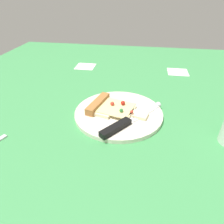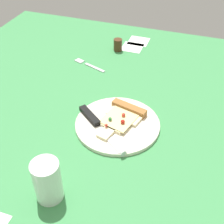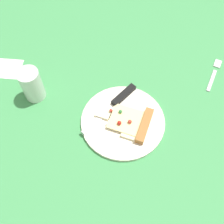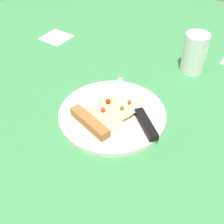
# 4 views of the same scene
# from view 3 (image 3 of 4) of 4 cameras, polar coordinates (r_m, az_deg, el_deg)

# --- Properties ---
(ground_plane) EXTENTS (1.59, 1.59, 0.03)m
(ground_plane) POSITION_cam_3_polar(r_m,az_deg,el_deg) (0.87, -1.79, -3.05)
(ground_plane) COLOR #3D8C4C
(ground_plane) RESTS_ON ground
(plate) EXTENTS (0.27, 0.27, 0.01)m
(plate) POSITION_cam_3_polar(r_m,az_deg,el_deg) (0.86, 2.31, -2.01)
(plate) COLOR silver
(plate) RESTS_ON ground_plane
(pizza_slice) EXTENTS (0.19, 0.13, 0.03)m
(pizza_slice) POSITION_cam_3_polar(r_m,az_deg,el_deg) (0.84, 4.01, -2.08)
(pizza_slice) COLOR beige
(pizza_slice) RESTS_ON plate
(knife) EXTENTS (0.16, 0.20, 0.02)m
(knife) POSITION_cam_3_polar(r_m,az_deg,el_deg) (0.87, 0.49, 1.75)
(knife) COLOR silver
(knife) RESTS_ON plate
(drinking_glass) EXTENTS (0.07, 0.07, 0.12)m
(drinking_glass) POSITION_cam_3_polar(r_m,az_deg,el_deg) (0.91, -16.63, 5.57)
(drinking_glass) COLOR silver
(drinking_glass) RESTS_ON ground_plane
(fork) EXTENTS (0.07, 0.15, 0.01)m
(fork) POSITION_cam_3_polar(r_m,az_deg,el_deg) (1.03, 20.87, 7.74)
(fork) COLOR silver
(fork) RESTS_ON ground_plane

